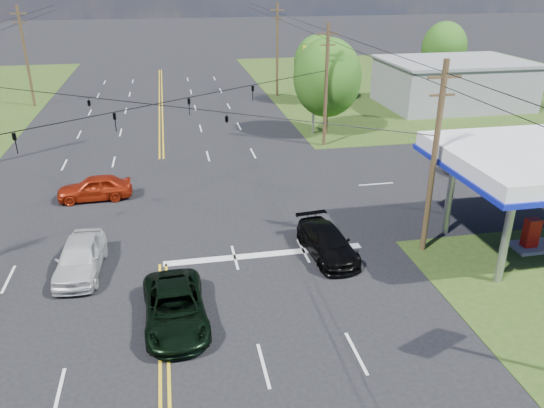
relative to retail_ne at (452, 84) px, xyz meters
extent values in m
plane|color=black|center=(-30.00, -20.00, -2.20)|extent=(280.00, 280.00, 0.00)
cube|color=#264114|center=(5.00, 12.00, -2.20)|extent=(46.00, 48.00, 0.03)
cube|color=silver|center=(-25.00, -28.00, -2.20)|extent=(10.00, 0.50, 0.02)
cube|color=gray|center=(0.00, 0.00, 0.00)|extent=(14.00, 10.00, 4.40)
cylinder|color=#A5A5AA|center=(-15.00, -32.50, 0.12)|extent=(0.36, 0.36, 4.65)
cylinder|color=#A5A5AA|center=(-15.00, -27.50, 0.12)|extent=(0.36, 0.36, 4.65)
cube|color=maroon|center=(-11.70, -30.00, -1.25)|extent=(0.70, 0.50, 1.50)
cylinder|color=#3A2918|center=(-17.00, -29.00, 2.55)|extent=(0.28, 0.28, 9.50)
cube|color=#3A2918|center=(-17.00, -29.00, 6.50)|extent=(1.60, 0.12, 0.12)
cube|color=#3A2918|center=(-17.00, -29.00, 5.70)|extent=(1.20, 0.10, 0.10)
cylinder|color=#3A2918|center=(-17.00, -11.00, 2.55)|extent=(0.28, 0.28, 9.50)
cube|color=#3A2918|center=(-17.00, -11.00, 6.50)|extent=(1.60, 0.12, 0.12)
cube|color=#3A2918|center=(-17.00, -11.00, 5.70)|extent=(1.20, 0.10, 0.10)
cylinder|color=#3A2918|center=(-43.00, 8.00, 2.80)|extent=(0.28, 0.28, 10.00)
cube|color=#3A2918|center=(-43.00, 8.00, 7.00)|extent=(1.60, 0.12, 0.12)
cube|color=#3A2918|center=(-43.00, 8.00, 6.20)|extent=(1.20, 0.10, 0.10)
cylinder|color=#3A2918|center=(-17.00, 8.00, 2.80)|extent=(0.28, 0.28, 10.00)
cube|color=#3A2918|center=(-17.00, 8.00, 7.00)|extent=(1.60, 0.12, 0.12)
cube|color=#3A2918|center=(-17.00, 8.00, 6.20)|extent=(1.20, 0.10, 0.10)
imported|color=black|center=(-36.50, -24.50, 3.22)|extent=(0.17, 0.21, 1.05)
imported|color=black|center=(-32.08, -21.44, 3.22)|extent=(0.17, 0.21, 1.05)
imported|color=black|center=(-27.92, -18.56, 3.22)|extent=(0.17, 0.21, 1.05)
imported|color=black|center=(-23.50, -15.50, 3.22)|extent=(0.17, 0.21, 1.05)
imported|color=black|center=(-33.90, -17.30, 3.50)|extent=(1.24, 0.26, 0.50)
imported|color=black|center=(-26.10, -22.70, 3.50)|extent=(1.24, 0.26, 0.50)
cylinder|color=black|center=(-17.00, -22.00, 6.70)|extent=(0.04, 100.00, 0.04)
cylinder|color=black|center=(-17.00, -22.00, 6.10)|extent=(0.04, 100.00, 0.04)
cylinder|color=#3A2918|center=(-16.00, -8.00, -0.55)|extent=(0.36, 0.36, 3.30)
ellipsoid|color=#1C4B14|center=(-16.00, -8.00, 2.67)|extent=(5.70, 5.70, 6.60)
cylinder|color=#3A2918|center=(-13.50, 4.00, -0.77)|extent=(0.36, 0.36, 2.86)
ellipsoid|color=#1C4B14|center=(-13.50, 4.00, 2.03)|extent=(4.94, 4.94, 5.72)
cylinder|color=#3A2918|center=(4.00, 10.00, -0.66)|extent=(0.36, 0.36, 3.08)
ellipsoid|color=#1C4B14|center=(4.00, 10.00, 2.35)|extent=(5.32, 5.32, 6.16)
imported|color=black|center=(-29.50, -32.82, -1.47)|extent=(2.65, 5.36, 1.46)
imported|color=black|center=(-21.95, -28.60, -1.50)|extent=(2.47, 5.03, 1.41)
imported|color=silver|center=(-33.73, -28.00, -1.38)|extent=(2.19, 4.90, 1.64)
imported|color=#9A210B|center=(-34.03, -19.00, -1.44)|extent=(4.53, 1.95, 1.52)
imported|color=silver|center=(-7.75, -19.00, -1.39)|extent=(5.81, 2.83, 1.63)
cylinder|color=#A5A5AA|center=(-17.00, -7.61, 1.55)|extent=(0.20, 0.20, 7.50)
cube|color=gold|center=(-17.00, -7.61, 4.70)|extent=(2.06, 0.72, 1.03)
camera|label=1|loc=(-29.09, -50.86, 10.81)|focal=35.00mm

